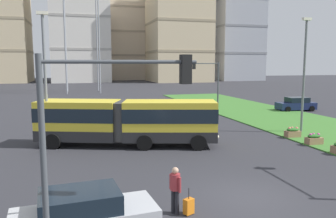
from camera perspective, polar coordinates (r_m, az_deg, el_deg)
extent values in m
plane|color=#2D2D33|center=(14.61, 13.41, -14.32)|extent=(260.00, 260.00, 0.00)
cube|color=#3D752D|center=(29.92, 26.33, -3.54)|extent=(10.00, 70.00, 0.08)
cube|color=yellow|center=(22.31, 0.33, -1.90)|extent=(6.45, 4.01, 2.55)
cube|color=#262628|center=(22.48, 0.32, -4.22)|extent=(6.47, 4.04, 0.70)
cube|color=#19232D|center=(22.25, 0.33, -0.82)|extent=(6.50, 4.06, 0.90)
cube|color=yellow|center=(23.33, -14.82, -1.74)|extent=(5.74, 4.11, 2.55)
cube|color=#262628|center=(23.49, -14.74, -3.97)|extent=(5.76, 4.14, 0.70)
cube|color=#19232D|center=(23.27, -14.85, -0.71)|extent=(5.79, 4.16, 0.90)
cylinder|color=#383838|center=(22.51, -7.34, -1.88)|extent=(2.40, 2.40, 2.45)
cylinder|color=black|center=(23.84, 4.66, -4.30)|extent=(1.04, 0.54, 1.00)
cylinder|color=black|center=(21.41, 5.18, -5.68)|extent=(1.04, 0.54, 1.00)
cylinder|color=black|center=(23.82, -3.55, -4.31)|extent=(1.04, 0.54, 1.00)
cylinder|color=black|center=(21.38, -3.98, -5.68)|extent=(1.04, 0.54, 1.00)
cylinder|color=black|center=(25.14, -16.60, -3.98)|extent=(1.04, 0.60, 1.00)
cylinder|color=black|center=(22.88, -18.83, -5.20)|extent=(1.04, 0.60, 1.00)
sphere|color=#F9EFC6|center=(23.57, 7.69, -3.74)|extent=(0.24, 0.24, 0.24)
sphere|color=#F9EFC6|center=(21.83, 8.31, -4.67)|extent=(0.24, 0.24, 0.24)
cube|color=#19234C|center=(42.11, 20.73, 0.51)|extent=(4.53, 2.14, 0.80)
cube|color=black|center=(42.12, 20.95, 1.46)|extent=(2.50, 1.86, 0.60)
cylinder|color=black|center=(40.61, 19.57, -0.05)|extent=(0.66, 0.27, 0.64)
cylinder|color=black|center=(42.16, 18.34, 0.27)|extent=(0.66, 0.27, 0.64)
cylinder|color=black|center=(42.20, 23.08, 0.05)|extent=(0.66, 0.27, 0.64)
cylinder|color=black|center=(43.69, 21.78, 0.36)|extent=(0.66, 0.27, 0.64)
cube|color=slate|center=(33.01, -14.08, -1.05)|extent=(4.61, 2.39, 0.80)
cube|color=black|center=(32.89, -14.37, 0.14)|extent=(2.58, 1.99, 0.60)
cylinder|color=black|center=(34.18, -11.83, -1.13)|extent=(0.66, 0.31, 0.64)
cylinder|color=black|center=(32.44, -11.19, -1.58)|extent=(0.66, 0.31, 0.64)
cylinder|color=black|center=(33.73, -16.82, -1.41)|extent=(0.66, 0.31, 0.64)
cylinder|color=black|center=(31.96, -16.45, -1.88)|extent=(0.66, 0.31, 0.64)
cube|color=black|center=(10.97, -14.67, -14.73)|extent=(2.51, 1.87, 0.60)
cylinder|color=black|center=(12.40, -7.01, -16.65)|extent=(0.66, 0.27, 0.64)
cylinder|color=black|center=(12.76, 0.90, -15.23)|extent=(0.16, 0.16, 0.90)
cylinder|color=black|center=(12.63, 1.53, -15.50)|extent=(0.16, 0.16, 0.90)
cylinder|color=maroon|center=(12.42, 1.22, -12.18)|extent=(0.36, 0.36, 0.60)
sphere|color=tan|center=(12.29, 1.23, -10.33)|extent=(0.24, 0.24, 0.24)
cylinder|color=maroon|center=(12.61, 0.47, -12.12)|extent=(0.10, 0.10, 0.55)
cylinder|color=maroon|center=(12.27, 2.00, -12.68)|extent=(0.10, 0.10, 0.55)
cube|color=orange|center=(12.70, 3.51, -16.05)|extent=(0.43, 0.37, 0.56)
cylinder|color=black|center=(12.51, 3.52, -14.00)|extent=(0.03, 0.03, 0.40)
cube|color=#937051|center=(24.79, 23.39, -4.92)|extent=(1.10, 0.56, 0.44)
ellipsoid|color=#2D6B28|center=(24.73, 23.43, -4.20)|extent=(0.99, 0.50, 0.28)
sphere|color=#D14C99|center=(24.54, 22.93, -4.02)|extent=(0.20, 0.20, 0.20)
sphere|color=#D14C99|center=(24.77, 23.32, -3.94)|extent=(0.20, 0.20, 0.20)
sphere|color=#D14C99|center=(24.84, 24.03, -3.95)|extent=(0.20, 0.20, 0.20)
cube|color=#937051|center=(26.60, 20.26, -3.95)|extent=(1.10, 0.56, 0.44)
ellipsoid|color=#2D6B28|center=(26.54, 20.29, -3.27)|extent=(0.99, 0.50, 0.28)
sphere|color=#EF7566|center=(26.36, 19.80, -3.10)|extent=(0.20, 0.20, 0.20)
sphere|color=#EF7566|center=(26.59, 20.20, -3.03)|extent=(0.20, 0.20, 0.20)
sphere|color=#EF7566|center=(26.64, 20.86, -3.04)|extent=(0.20, 0.20, 0.20)
cylinder|color=#474C51|center=(9.24, -20.22, -9.05)|extent=(0.16, 0.16, 5.66)
cylinder|color=#474C51|center=(8.91, -7.75, 7.89)|extent=(4.07, 0.10, 0.10)
cube|color=black|center=(9.31, 2.99, 6.70)|extent=(0.28, 0.28, 0.80)
sphere|color=red|center=(9.31, 3.00, 8.24)|extent=(0.16, 0.16, 0.16)
sphere|color=yellow|center=(9.31, 2.99, 6.64)|extent=(0.16, 0.16, 0.16)
sphere|color=green|center=(9.31, 2.98, 5.04)|extent=(0.16, 0.16, 0.16)
cylinder|color=#474C51|center=(37.07, 8.44, 3.53)|extent=(0.16, 0.16, 5.67)
cylinder|color=#474C51|center=(36.39, 6.28, 7.64)|extent=(3.09, 0.10, 0.10)
cube|color=black|center=(35.95, 4.41, 7.35)|extent=(0.28, 0.28, 0.80)
sphere|color=red|center=(35.95, 4.42, 7.74)|extent=(0.16, 0.16, 0.16)
sphere|color=yellow|center=(35.95, 4.41, 7.33)|extent=(0.16, 0.16, 0.16)
sphere|color=green|center=(35.95, 4.41, 6.91)|extent=(0.16, 0.16, 0.16)
cylinder|color=slate|center=(23.25, -19.96, 4.28)|extent=(0.18, 0.18, 8.49)
cube|color=white|center=(23.44, -20.46, 14.94)|extent=(0.70, 0.28, 0.20)
cylinder|color=slate|center=(28.51, 21.93, 4.94)|extent=(0.18, 0.18, 8.72)
cube|color=white|center=(28.69, 22.38, 13.86)|extent=(0.70, 0.28, 0.20)
cube|color=silver|center=(108.59, -14.67, 14.35)|extent=(16.98, 14.81, 37.34)
cube|color=#A4A099|center=(107.86, -14.51, 9.61)|extent=(17.18, 15.01, 0.70)
cube|color=#A4A099|center=(108.64, -14.67, 14.54)|extent=(17.18, 15.01, 0.70)
cube|color=#C6B299|center=(125.03, -7.22, 14.24)|extent=(16.44, 16.58, 40.09)
cube|color=gray|center=(124.21, -7.13, 8.88)|extent=(16.64, 16.78, 0.70)
cube|color=gray|center=(124.66, -7.20, 12.57)|extent=(16.64, 16.78, 0.70)
cube|color=gray|center=(125.62, -7.26, 16.22)|extent=(16.64, 16.78, 0.70)
cube|color=beige|center=(107.88, 1.77, 14.08)|extent=(17.33, 17.64, 35.28)
cube|color=#9C8D6E|center=(107.25, 1.75, 9.58)|extent=(17.53, 17.84, 0.70)
cube|color=#9C8D6E|center=(107.92, 1.77, 14.27)|extent=(17.53, 17.84, 0.70)
cube|color=#9EA3AD|center=(121.19, 11.36, 17.12)|extent=(14.84, 16.32, 51.62)
cube|color=gray|center=(119.51, 11.15, 9.14)|extent=(15.04, 16.52, 0.70)
cube|color=gray|center=(120.07, 11.26, 13.24)|extent=(15.04, 16.52, 0.70)
cube|color=gray|center=(121.24, 11.37, 17.29)|extent=(15.04, 16.52, 0.70)
cylinder|color=gray|center=(70.81, -12.00, 15.07)|extent=(0.24, 0.24, 29.66)
cylinder|color=gray|center=(70.68, -17.03, 14.92)|extent=(0.24, 0.24, 29.66)
cylinder|color=gray|center=(64.89, -11.66, 15.78)|extent=(0.24, 0.24, 29.66)
cylinder|color=gray|center=(64.74, -17.17, 15.62)|extent=(0.24, 0.24, 29.66)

